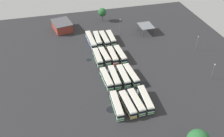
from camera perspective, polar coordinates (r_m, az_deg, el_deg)
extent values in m
plane|color=#28282B|center=(108.86, 0.38, -0.05)|extent=(128.00, 128.00, 0.00)
cube|color=silver|center=(92.30, 7.76, -7.06)|extent=(12.53, 2.93, 3.07)
cube|color=beige|center=(91.21, 7.84, -6.33)|extent=(12.03, 2.71, 0.14)
cube|color=black|center=(91.97, 7.78, -6.84)|extent=(12.60, 2.97, 0.98)
cube|color=#2D8C4C|center=(92.90, 7.72, -7.44)|extent=(12.60, 2.97, 0.61)
cube|color=black|center=(96.20, 6.62, -4.30)|extent=(0.14, 2.00, 1.13)
cylinder|color=black|center=(95.53, 6.32, -6.18)|extent=(1.01, 0.34, 1.00)
cylinder|color=black|center=(96.14, 7.60, -5.98)|extent=(1.01, 0.34, 1.00)
cylinder|color=black|center=(90.40, 7.79, -9.43)|extent=(1.01, 0.34, 1.00)
cylinder|color=black|center=(91.04, 9.14, -9.18)|extent=(1.01, 0.34, 1.00)
cube|color=silver|center=(90.94, 5.60, -7.67)|extent=(11.95, 3.17, 3.07)
cube|color=beige|center=(89.83, 5.66, -6.94)|extent=(11.47, 2.95, 0.14)
cube|color=black|center=(90.60, 5.62, -7.45)|extent=(12.02, 3.21, 0.98)
cube|color=#2D8C4C|center=(91.54, 5.57, -8.06)|extent=(12.02, 3.21, 0.61)
cube|color=black|center=(94.48, 4.25, -5.04)|extent=(0.19, 2.00, 1.13)
cylinder|color=black|center=(93.93, 4.06, -6.93)|extent=(1.02, 0.36, 1.00)
cylinder|color=black|center=(94.60, 5.33, -6.62)|extent=(1.02, 0.36, 1.00)
cylinder|color=black|center=(89.23, 5.79, -10.01)|extent=(1.02, 0.36, 1.00)
cylinder|color=black|center=(89.94, 7.13, -9.66)|extent=(1.02, 0.36, 1.00)
cube|color=silver|center=(89.84, 3.61, -8.23)|extent=(12.04, 3.28, 3.07)
cube|color=beige|center=(88.71, 3.65, -7.50)|extent=(11.55, 3.05, 0.14)
cube|color=black|center=(89.49, 3.63, -8.01)|extent=(12.10, 3.32, 0.98)
cube|color=orange|center=(90.45, 3.59, -8.61)|extent=(12.10, 3.32, 0.61)
cube|color=black|center=(93.42, 2.29, -5.53)|extent=(0.20, 2.00, 1.13)
cylinder|color=black|center=(92.90, 2.10, -7.45)|extent=(1.02, 0.37, 1.00)
cylinder|color=black|center=(93.51, 3.40, -7.14)|extent=(1.02, 0.37, 1.00)
cylinder|color=black|center=(88.15, 3.78, -10.61)|extent=(1.02, 0.37, 1.00)
cylinder|color=black|center=(88.79, 5.15, -10.26)|extent=(1.02, 0.37, 1.00)
cube|color=silver|center=(89.29, 1.06, -8.49)|extent=(12.55, 2.86, 3.07)
cube|color=beige|center=(88.15, 1.07, -7.76)|extent=(12.05, 2.65, 0.14)
cube|color=black|center=(88.94, 1.06, -8.27)|extent=(12.62, 2.90, 0.98)
cube|color=#2D8C4C|center=(89.90, 1.05, -8.88)|extent=(12.62, 2.90, 0.61)
cube|color=black|center=(93.27, 0.17, -5.57)|extent=(0.13, 2.00, 1.13)
cylinder|color=black|center=(92.72, -0.19, -7.52)|extent=(1.01, 0.33, 1.00)
cylinder|color=black|center=(93.09, 1.17, -7.31)|extent=(1.01, 0.33, 1.00)
cylinder|color=black|center=(87.49, 0.92, -10.98)|extent=(1.01, 0.33, 1.00)
cylinder|color=black|center=(87.87, 2.36, -10.74)|extent=(1.01, 0.33, 1.00)
cube|color=silver|center=(102.86, 4.44, -1.42)|extent=(12.64, 3.51, 3.07)
cube|color=beige|center=(101.88, 4.48, -0.71)|extent=(12.12, 3.27, 0.14)
cube|color=black|center=(102.56, 4.45, -1.20)|extent=(12.70, 3.55, 0.98)
cube|color=#2D8C4C|center=(103.39, 4.42, -1.79)|extent=(12.70, 3.55, 0.61)
cube|color=black|center=(107.06, 3.15, 0.78)|extent=(0.23, 1.99, 1.13)
cylinder|color=black|center=(106.10, 3.04, -0.89)|extent=(1.02, 0.39, 1.00)
cylinder|color=black|center=(106.83, 4.15, -0.65)|extent=(1.02, 0.39, 1.00)
cylinder|color=black|center=(100.62, 4.68, -3.43)|extent=(1.02, 0.39, 1.00)
cylinder|color=black|center=(101.38, 5.84, -3.15)|extent=(1.02, 0.39, 1.00)
cube|color=silver|center=(102.01, 2.63, -1.71)|extent=(12.26, 2.67, 3.07)
cube|color=beige|center=(101.02, 2.65, -1.00)|extent=(11.77, 2.46, 0.14)
cube|color=black|center=(101.71, 2.64, -1.49)|extent=(12.33, 2.70, 0.98)
cube|color=#2D8C4C|center=(102.55, 2.62, -2.08)|extent=(12.33, 2.70, 0.61)
cube|color=black|center=(106.28, 1.64, 0.52)|extent=(0.10, 2.00, 1.13)
cylinder|color=black|center=(105.40, 1.41, -1.14)|extent=(1.01, 0.32, 1.00)
cylinder|color=black|center=(105.94, 2.57, -0.94)|extent=(1.01, 0.32, 1.00)
cylinder|color=black|center=(99.81, 2.65, -3.72)|extent=(1.01, 0.32, 1.00)
cylinder|color=black|center=(100.39, 3.87, -3.49)|extent=(1.01, 0.32, 1.00)
cube|color=silver|center=(101.31, 0.54, -1.98)|extent=(12.56, 2.50, 3.07)
cube|color=beige|center=(100.31, 0.55, -1.27)|extent=(12.06, 2.30, 0.14)
cube|color=black|center=(101.00, 0.54, -1.76)|extent=(12.62, 2.53, 0.98)
cube|color=#2D8C4C|center=(101.85, 0.54, -2.36)|extent=(12.62, 2.53, 0.61)
cube|color=black|center=(105.78, -0.31, 0.34)|extent=(0.07, 2.00, 1.13)
cylinder|color=black|center=(104.88, -0.59, -1.35)|extent=(1.00, 0.30, 1.00)
cylinder|color=black|center=(105.31, 0.60, -1.17)|extent=(1.00, 0.30, 1.00)
cylinder|color=black|center=(99.06, 0.48, -4.05)|extent=(1.00, 0.30, 1.00)
cylinder|color=black|center=(99.51, 1.73, -3.84)|extent=(1.00, 0.30, 1.00)
cube|color=silver|center=(100.47, -1.32, -2.38)|extent=(12.12, 3.10, 3.07)
cube|color=beige|center=(99.46, -1.33, -1.66)|extent=(11.63, 2.88, 0.14)
cube|color=black|center=(100.16, -1.32, -2.16)|extent=(12.18, 3.14, 0.98)
cube|color=#2D8C4C|center=(101.01, -1.31, -2.76)|extent=(12.18, 3.14, 0.61)
cube|color=black|center=(104.67, -2.26, -0.14)|extent=(0.17, 2.00, 1.13)
cylinder|color=black|center=(103.87, -2.48, -1.83)|extent=(1.02, 0.36, 1.00)
cylinder|color=black|center=(104.33, -1.30, -1.60)|extent=(1.02, 0.36, 1.00)
cylinder|color=black|center=(98.36, -1.31, -4.41)|extent=(1.02, 0.36, 1.00)
cylinder|color=black|center=(98.84, -0.06, -4.15)|extent=(1.02, 0.36, 1.00)
cube|color=silver|center=(115.09, 1.91, 3.32)|extent=(12.27, 3.18, 3.07)
cube|color=beige|center=(114.22, 1.92, 3.99)|extent=(11.77, 2.96, 0.14)
cube|color=black|center=(114.82, 1.91, 3.52)|extent=(12.33, 3.22, 0.98)
cube|color=#2D8C4C|center=(115.57, 1.90, 2.96)|extent=(12.33, 3.22, 0.61)
cube|color=black|center=(119.60, 0.94, 5.09)|extent=(0.18, 2.00, 1.13)
cylinder|color=black|center=(118.48, 0.77, 3.65)|extent=(1.02, 0.36, 1.00)
cylinder|color=black|center=(119.10, 1.80, 3.83)|extent=(1.02, 0.36, 1.00)
cylinder|color=black|center=(112.61, 1.99, 1.65)|extent=(1.02, 0.36, 1.00)
cylinder|color=black|center=(113.27, 3.06, 1.85)|extent=(1.02, 0.36, 1.00)
cube|color=silver|center=(114.19, 0.14, 3.04)|extent=(11.73, 2.57, 3.07)
cube|color=beige|center=(113.30, 0.14, 3.72)|extent=(11.26, 2.37, 0.14)
cube|color=black|center=(113.91, 0.14, 3.25)|extent=(11.79, 2.61, 0.98)
cube|color=red|center=(114.67, 0.14, 2.68)|extent=(11.79, 2.61, 0.61)
cube|color=black|center=(118.63, -0.60, 4.80)|extent=(0.08, 2.00, 1.13)
cylinder|color=black|center=(117.61, -0.85, 3.37)|extent=(1.00, 0.31, 1.00)
cylinder|color=black|center=(118.09, 0.20, 3.52)|extent=(1.00, 0.31, 1.00)
cylinder|color=black|center=(111.82, 0.08, 1.39)|extent=(1.00, 0.31, 1.00)
cylinder|color=black|center=(112.32, 1.18, 1.56)|extent=(1.00, 0.31, 1.00)
cube|color=silver|center=(113.95, -1.72, 2.94)|extent=(11.76, 3.39, 3.07)
cube|color=beige|center=(113.06, -1.73, 3.62)|extent=(11.28, 3.16, 0.14)
cube|color=black|center=(113.67, -1.72, 3.15)|extent=(11.82, 3.44, 0.98)
cube|color=#2D8C4C|center=(114.43, -1.71, 2.58)|extent=(11.82, 3.44, 0.61)
cube|color=black|center=(118.30, -2.59, 4.66)|extent=(0.23, 2.00, 1.13)
cylinder|color=black|center=(117.29, -2.77, 3.22)|extent=(1.02, 0.38, 1.00)
cylinder|color=black|center=(117.82, -1.72, 3.42)|extent=(1.02, 0.38, 1.00)
cylinder|color=black|center=(111.61, -1.69, 1.30)|extent=(1.02, 0.38, 1.00)
cylinder|color=black|center=(112.17, -0.60, 1.51)|extent=(1.02, 0.38, 1.00)
cube|color=silver|center=(113.07, -3.33, 2.59)|extent=(12.03, 2.52, 3.07)
cube|color=beige|center=(112.17, -3.36, 3.27)|extent=(11.55, 2.32, 0.14)
cube|color=black|center=(112.79, -3.34, 2.80)|extent=(12.09, 2.56, 0.98)
cube|color=#2D8C4C|center=(113.55, -3.32, 2.23)|extent=(12.09, 2.56, 0.61)
cube|color=black|center=(117.70, -3.96, 4.42)|extent=(0.07, 2.00, 1.13)
cylinder|color=black|center=(116.69, -4.23, 2.96)|extent=(1.00, 0.31, 1.00)
cylinder|color=black|center=(117.02, -3.16, 3.12)|extent=(1.00, 0.31, 1.00)
cylinder|color=black|center=(110.66, -3.47, 0.89)|extent=(1.00, 0.31, 1.00)
cylinder|color=black|center=(111.02, -2.34, 1.06)|extent=(1.00, 0.31, 1.00)
cube|color=silver|center=(128.13, -0.23, 7.11)|extent=(11.88, 2.47, 3.07)
cube|color=beige|center=(127.35, -0.23, 7.74)|extent=(11.40, 2.28, 0.14)
cube|color=black|center=(127.89, -0.23, 7.31)|extent=(11.94, 2.51, 0.98)
cube|color=#2D8C4C|center=(128.56, -0.22, 6.78)|extent=(11.94, 2.51, 0.61)
cube|color=black|center=(132.90, -0.87, 8.56)|extent=(0.07, 2.00, 1.13)
cylinder|color=black|center=(131.67, -1.10, 7.32)|extent=(1.00, 0.30, 1.00)
cylinder|color=black|center=(132.14, -0.15, 7.44)|extent=(1.00, 0.30, 1.00)
cylinder|color=black|center=(125.49, -0.30, 5.72)|extent=(1.00, 0.30, 1.00)
cylinder|color=black|center=(125.98, 0.69, 5.85)|extent=(1.00, 0.30, 1.00)
cube|color=silver|center=(127.28, -1.76, 6.88)|extent=(12.70, 2.91, 3.07)
cube|color=beige|center=(126.49, -1.78, 7.51)|extent=(12.19, 2.70, 0.14)
cube|color=black|center=(127.04, -1.77, 7.07)|extent=(12.76, 2.95, 0.98)
cube|color=#2D8C4C|center=(127.71, -1.76, 6.54)|extent=(12.76, 2.95, 0.61)
cube|color=black|center=(132.35, -2.49, 8.40)|extent=(0.14, 2.00, 1.13)
cylinder|color=black|center=(131.00, -2.68, 7.12)|extent=(1.01, 0.34, 1.00)
cylinder|color=black|center=(131.48, -1.73, 7.26)|extent=(1.01, 0.34, 1.00)
cylinder|color=black|center=(124.46, -1.78, 5.41)|extent=(1.01, 0.34, 1.00)
cylinder|color=black|center=(124.96, -0.78, 5.57)|extent=(1.01, 0.34, 1.00)
cube|color=silver|center=(127.04, -3.38, 6.76)|extent=(12.73, 2.80, 3.07)
cube|color=beige|center=(126.25, -3.41, 7.40)|extent=(12.22, 2.59, 0.14)
cube|color=black|center=(126.79, -3.39, 6.96)|extent=(12.80, 2.83, 0.98)
cube|color=#2D8C4C|center=(127.47, -3.37, 6.43)|extent=(12.80, 2.83, 0.61)
cube|color=black|center=(132.23, -3.88, 8.32)|extent=(0.12, 2.00, 1.13)
cylinder|color=black|center=(130.93, -4.15, 7.04)|extent=(1.01, 0.33, 1.00)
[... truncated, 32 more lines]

